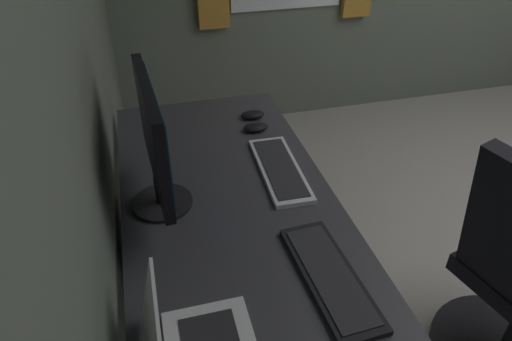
# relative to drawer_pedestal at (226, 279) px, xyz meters

# --- Properties ---
(wall_back) EXTENTS (5.01, 0.10, 2.60)m
(wall_back) POSITION_rel_drawer_pedestal_xyz_m (-0.37, 0.40, 0.95)
(wall_back) COLOR slate
(wall_back) RESTS_ON ground
(desk) EXTENTS (1.85, 0.71, 0.73)m
(desk) POSITION_rel_drawer_pedestal_xyz_m (-0.16, -0.03, 0.31)
(desk) COLOR #38383D
(desk) RESTS_ON ground
(drawer_pedestal) EXTENTS (0.40, 0.51, 0.69)m
(drawer_pedestal) POSITION_rel_drawer_pedestal_xyz_m (0.00, 0.00, 0.00)
(drawer_pedestal) COLOR #38383D
(drawer_pedestal) RESTS_ON ground
(monitor_primary) EXTENTS (0.49, 0.20, 0.43)m
(monitor_primary) POSITION_rel_drawer_pedestal_xyz_m (0.03, 0.19, 0.63)
(monitor_primary) COLOR black
(monitor_primary) RESTS_ON desk
(keyboard_main) EXTENTS (0.43, 0.16, 0.02)m
(keyboard_main) POSITION_rel_drawer_pedestal_xyz_m (-0.41, -0.22, 0.39)
(keyboard_main) COLOR black
(keyboard_main) RESTS_ON desk
(keyboard_spare) EXTENTS (0.42, 0.15, 0.02)m
(keyboard_spare) POSITION_rel_drawer_pedestal_xyz_m (0.11, -0.24, 0.39)
(keyboard_spare) COLOR silver
(keyboard_spare) RESTS_ON desk
(mouse_main) EXTENTS (0.06, 0.10, 0.03)m
(mouse_main) POSITION_rel_drawer_pedestal_xyz_m (0.42, -0.23, 0.40)
(mouse_main) COLOR black
(mouse_main) RESTS_ON desk
(mouse_spare) EXTENTS (0.06, 0.10, 0.03)m
(mouse_spare) POSITION_rel_drawer_pedestal_xyz_m (0.53, -0.25, 0.40)
(mouse_spare) COLOR black
(mouse_spare) RESTS_ON desk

